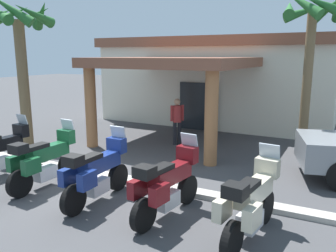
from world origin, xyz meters
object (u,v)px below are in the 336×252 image
(motorcycle_maroon, at_px, (167,185))
(pedestrian, at_px, (177,118))
(motorcycle_green, at_px, (44,160))
(palm_tree_near_portico, at_px, (312,29))
(motel_building, at_px, (221,79))
(motorcycle_cream, at_px, (251,203))
(motorcycle_blue, at_px, (96,173))
(palm_tree_roadside, at_px, (19,36))

(motorcycle_maroon, height_order, pedestrian, pedestrian)
(motorcycle_green, bearing_deg, palm_tree_near_portico, -39.37)
(motel_building, height_order, motorcycle_green, motel_building)
(motorcycle_maroon, relative_size, motorcycle_cream, 1.00)
(motorcycle_green, xyz_separation_m, motorcycle_blue, (1.74, -0.14, 0.00))
(motorcycle_blue, relative_size, palm_tree_roadside, 0.42)
(motorcycle_maroon, distance_m, palm_tree_near_portico, 7.37)
(motorcycle_maroon, bearing_deg, palm_tree_near_portico, -9.37)
(motorcycle_blue, distance_m, palm_tree_roadside, 6.47)
(palm_tree_roadside, bearing_deg, motorcycle_cream, -16.95)
(motorcycle_green, distance_m, palm_tree_near_portico, 8.91)
(pedestrian, height_order, palm_tree_near_portico, palm_tree_near_portico)
(motorcycle_green, bearing_deg, palm_tree_roadside, 56.49)
(motorcycle_blue, distance_m, motorcycle_cream, 3.48)
(motorcycle_green, xyz_separation_m, motorcycle_cream, (5.22, -0.21, 0.00))
(motorcycle_blue, height_order, palm_tree_near_portico, palm_tree_near_portico)
(motorcycle_green, bearing_deg, motorcycle_blue, -92.14)
(motorcycle_green, height_order, palm_tree_roadside, palm_tree_roadside)
(motorcycle_green, distance_m, motorcycle_blue, 1.75)
(motorcycle_maroon, distance_m, pedestrian, 5.86)
(motorcycle_green, distance_m, motorcycle_maroon, 3.48)
(pedestrian, relative_size, palm_tree_near_portico, 0.32)
(motel_building, distance_m, motorcycle_green, 11.03)
(motorcycle_green, bearing_deg, motorcycle_cream, -89.94)
(motel_building, relative_size, motorcycle_blue, 5.14)
(motorcycle_green, xyz_separation_m, palm_tree_near_portico, (5.49, 6.15, 3.39))
(motorcycle_blue, distance_m, palm_tree_near_portico, 8.07)
(palm_tree_near_portico, bearing_deg, motorcycle_blue, -120.82)
(motorcycle_cream, bearing_deg, motorcycle_maroon, 94.12)
(motorcycle_blue, height_order, palm_tree_roadside, palm_tree_roadside)
(motorcycle_cream, bearing_deg, palm_tree_near_portico, 6.01)
(motel_building, relative_size, palm_tree_roadside, 2.16)
(motorcycle_blue, xyz_separation_m, pedestrian, (-0.56, 5.44, 0.30))
(pedestrian, relative_size, palm_tree_roadside, 0.33)
(motorcycle_green, height_order, motorcycle_maroon, same)
(motorcycle_blue, bearing_deg, pedestrian, 7.18)
(motorcycle_blue, xyz_separation_m, motorcycle_maroon, (1.74, 0.06, 0.00))
(motel_building, xyz_separation_m, motorcycle_maroon, (2.50, -10.98, -1.40))
(motorcycle_green, relative_size, motorcycle_maroon, 1.00)
(motorcycle_blue, bearing_deg, palm_tree_near_portico, -29.46)
(motorcycle_maroon, bearing_deg, pedestrian, 31.60)
(motorcycle_green, height_order, motorcycle_blue, same)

